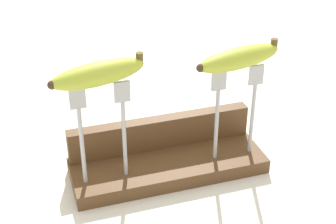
# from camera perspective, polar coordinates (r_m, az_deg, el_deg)

# --- Properties ---
(ground_plane) EXTENTS (3.00, 3.00, 0.00)m
(ground_plane) POSITION_cam_1_polar(r_m,az_deg,el_deg) (0.96, 0.00, -6.59)
(ground_plane) COLOR white
(wooden_board) EXTENTS (0.35, 0.12, 0.03)m
(wooden_board) POSITION_cam_1_polar(r_m,az_deg,el_deg) (0.95, 0.00, -5.94)
(wooden_board) COLOR brown
(wooden_board) RESTS_ON ground
(board_backstop) EXTENTS (0.35, 0.03, 0.06)m
(board_backstop) POSITION_cam_1_polar(r_m,az_deg,el_deg) (0.97, -0.88, -2.24)
(board_backstop) COLOR brown
(board_backstop) RESTS_ON wooden_board
(fork_stand_left) EXTENTS (0.10, 0.01, 0.18)m
(fork_stand_left) POSITION_cam_1_polar(r_m,az_deg,el_deg) (0.85, -7.28, -1.36)
(fork_stand_left) COLOR #B2B2B7
(fork_stand_left) RESTS_ON wooden_board
(fork_stand_right) EXTENTS (0.10, 0.01, 0.18)m
(fork_stand_right) POSITION_cam_1_polar(r_m,az_deg,el_deg) (0.91, 7.50, 0.86)
(fork_stand_right) COLOR #B2B2B7
(fork_stand_right) RESTS_ON wooden_board
(banana_raised_left) EXTENTS (0.16, 0.08, 0.04)m
(banana_raised_left) POSITION_cam_1_polar(r_m,az_deg,el_deg) (0.80, -7.70, 4.22)
(banana_raised_left) COLOR #B2C138
(banana_raised_left) RESTS_ON fork_stand_left
(banana_raised_right) EXTENTS (0.17, 0.08, 0.04)m
(banana_raised_right) POSITION_cam_1_polar(r_m,az_deg,el_deg) (0.87, 7.87, 5.94)
(banana_raised_right) COLOR #B2C138
(banana_raised_right) RESTS_ON fork_stand_right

